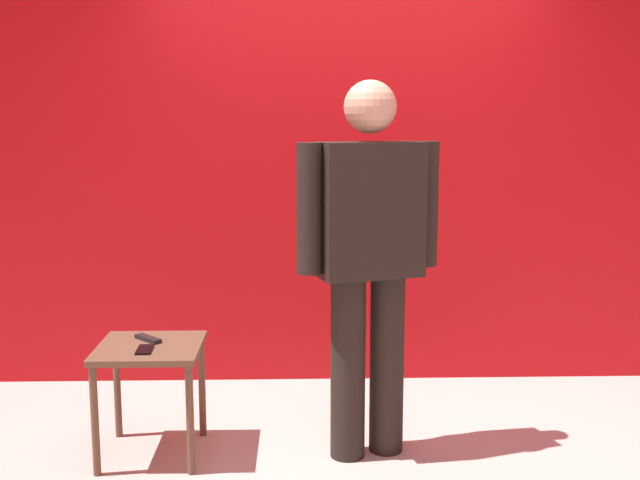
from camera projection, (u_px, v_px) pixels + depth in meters
ground_plane at (363, 479)px, 3.49m from camera, size 12.00×12.00×0.00m
back_wall_red at (345, 137)px, 4.66m from camera, size 6.13×0.12×3.05m
standing_person at (369, 251)px, 3.61m from camera, size 0.72×0.38×1.82m
side_table at (150, 363)px, 3.69m from camera, size 0.50×0.50×0.56m
cell_phone at (145, 350)px, 3.58m from camera, size 0.08×0.15×0.01m
tv_remote at (148, 339)px, 3.74m from camera, size 0.15×0.15×0.02m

